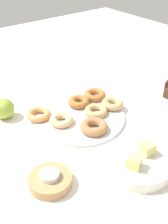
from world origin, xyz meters
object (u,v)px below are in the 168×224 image
candle_holder (50,181)px  melon_chunk_right (134,162)px  donut_6 (112,104)px  donut_2 (79,102)px  donut_plate (79,117)px  donut_4 (96,111)px  tealight (50,175)px  melon_chunk_left (147,149)px  donut_0 (61,120)px  donut_1 (95,95)px  donut_3 (94,127)px  fruit_bowl (138,163)px  apple (4,109)px  donut_5 (38,114)px

candle_holder → melon_chunk_right: bearing=149.8°
donut_6 → melon_chunk_right: melon_chunk_right is taller
donut_2 → donut_plate: bearing=53.1°
donut_4 → candle_holder: size_ratio=0.71×
tealight → melon_chunk_left: 0.29m
donut_0 → candle_holder: 0.27m
donut_2 → candle_holder: 0.40m
tealight → donut_4: bearing=-150.3°
donut_0 → donut_1: size_ratio=0.95×
donut_2 → melon_chunk_right: melon_chunk_right is taller
donut_2 → melon_chunk_right: size_ratio=2.30×
donut_2 → donut_3: (0.06, 0.16, 0.00)m
donut_2 → donut_6: same height
fruit_bowl → melon_chunk_right: (0.03, 0.01, 0.04)m
donut_2 → donut_4: 0.09m
melon_chunk_right → apple: bearing=-72.7°
donut_2 → apple: size_ratio=1.10×
donut_1 → donut_4: (0.07, 0.09, -0.00)m
donut_5 → melon_chunk_right: (-0.07, 0.40, 0.03)m
fruit_bowl → apple: bearing=-68.5°
donut_plate → donut_1: (-0.13, -0.06, 0.02)m
donut_3 → donut_6: size_ratio=1.12×
donut_2 → melon_chunk_left: 0.37m
donut_0 → donut_6: 0.21m
donut_plate → donut_6: size_ratio=3.96×
donut_4 → melon_chunk_left: melon_chunk_left is taller
donut_plate → donut_0: size_ratio=4.01×
candle_holder → donut_6: bearing=-155.9°
donut_4 → apple: apple is taller
donut_0 → donut_5: bearing=-60.8°
fruit_bowl → apple: apple is taller
donut_plate → donut_3: donut_3 is taller
donut_4 → apple: 0.33m
donut_4 → tealight: size_ratio=1.58×
donut_5 → fruit_bowl: (-0.10, 0.39, -0.01)m
donut_plate → donut_5: (0.12, -0.08, 0.02)m
donut_3 → fruit_bowl: size_ratio=0.47×
melon_chunk_right → donut_6: bearing=-123.2°
donut_5 → tealight: size_ratio=1.64×
donut_3 → donut_5: 0.21m
donut_4 → candle_holder: 0.36m
donut_0 → donut_4: donut_0 is taller
donut_2 → melon_chunk_left: melon_chunk_left is taller
apple → melon_chunk_left: bearing=115.0°
donut_3 → fruit_bowl: donut_3 is taller
donut_0 → apple: 0.21m
donut_2 → donut_6: 0.13m
donut_3 → melon_chunk_left: size_ratio=2.61×
donut_0 → donut_6: bearing=171.0°
candle_holder → fruit_bowl: bearing=156.7°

